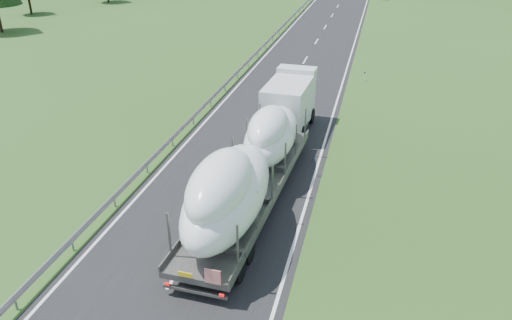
# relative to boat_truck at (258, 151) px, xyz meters

# --- Properties ---
(ground) EXTENTS (400.00, 400.00, 0.00)m
(ground) POSITION_rel_boat_truck_xyz_m (-1.76, -7.28, -2.59)
(ground) COLOR #264A18
(ground) RESTS_ON ground
(boat_truck) EXTENTS (3.77, 21.84, 4.99)m
(boat_truck) POSITION_rel_boat_truck_xyz_m (0.00, 0.00, 0.00)
(boat_truck) COLOR silver
(boat_truck) RESTS_ON ground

